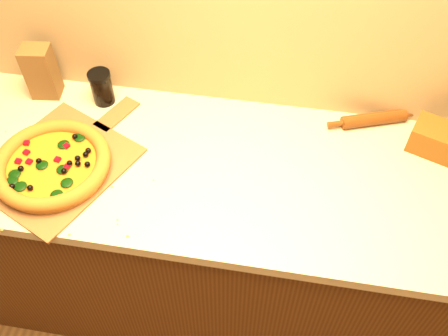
% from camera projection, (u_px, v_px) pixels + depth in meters
% --- Properties ---
extents(cabinet, '(2.80, 0.65, 0.86)m').
position_uv_depth(cabinet, '(217.00, 242.00, 1.99)').
color(cabinet, '#49250F').
rests_on(cabinet, ground).
extents(countertop, '(2.84, 0.68, 0.04)m').
position_uv_depth(countertop, '(215.00, 170.00, 1.64)').
color(countertop, beige).
rests_on(countertop, cabinet).
extents(pizza_peel, '(0.55, 0.64, 0.01)m').
position_uv_depth(pizza_peel, '(61.00, 162.00, 1.63)').
color(pizza_peel, brown).
rests_on(pizza_peel, countertop).
extents(pizza, '(0.37, 0.37, 0.05)m').
position_uv_depth(pizza, '(52.00, 164.00, 1.59)').
color(pizza, '#B1802C').
rests_on(pizza, pizza_peel).
extents(bottle_cap, '(0.04, 0.04, 0.01)m').
position_uv_depth(bottle_cap, '(79.00, 177.00, 1.59)').
color(bottle_cap, black).
rests_on(bottle_cap, countertop).
extents(rolling_pin, '(0.32, 0.13, 0.05)m').
position_uv_depth(rolling_pin, '(374.00, 119.00, 1.73)').
color(rolling_pin, '#5F2C10').
rests_on(rolling_pin, countertop).
extents(paper_bag, '(0.11, 0.09, 0.20)m').
position_uv_depth(paper_bag, '(41.00, 72.00, 1.77)').
color(paper_bag, brown).
rests_on(paper_bag, countertop).
extents(dark_jar, '(0.08, 0.08, 0.13)m').
position_uv_depth(dark_jar, '(102.00, 87.00, 1.77)').
color(dark_jar, black).
rests_on(dark_jar, countertop).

